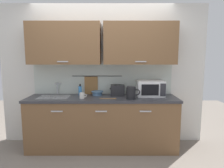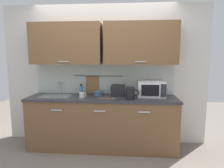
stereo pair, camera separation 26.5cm
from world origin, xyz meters
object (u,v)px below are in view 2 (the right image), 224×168
(microwave, at_px, (151,89))
(toaster, at_px, (118,90))
(wooden_spoon, at_px, (109,99))
(dish_soap_bottle, at_px, (81,90))
(mug_near_sink, at_px, (82,95))
(electric_kettle, at_px, (130,93))
(mixing_bowl, at_px, (98,93))

(microwave, xyz_separation_m, toaster, (-0.57, 0.03, -0.04))
(microwave, distance_m, wooden_spoon, 0.75)
(dish_soap_bottle, height_order, mug_near_sink, dish_soap_bottle)
(microwave, height_order, electric_kettle, microwave)
(microwave, distance_m, mug_near_sink, 1.18)
(mug_near_sink, bearing_deg, dish_soap_bottle, 105.03)
(dish_soap_bottle, xyz_separation_m, toaster, (0.66, -0.04, 0.01))
(dish_soap_bottle, relative_size, mixing_bowl, 0.92)
(electric_kettle, xyz_separation_m, mug_near_sink, (-0.80, 0.04, -0.05))
(mixing_bowl, bearing_deg, electric_kettle, -28.10)
(dish_soap_bottle, bearing_deg, microwave, -3.10)
(mixing_bowl, bearing_deg, wooden_spoon, -52.18)
(electric_kettle, distance_m, toaster, 0.36)
(electric_kettle, distance_m, mug_near_sink, 0.80)
(electric_kettle, height_order, dish_soap_bottle, electric_kettle)
(mug_near_sink, relative_size, mixing_bowl, 0.56)
(electric_kettle, height_order, mixing_bowl, electric_kettle)
(dish_soap_bottle, distance_m, wooden_spoon, 0.63)
(dish_soap_bottle, bearing_deg, wooden_spoon, -30.59)
(electric_kettle, bearing_deg, mug_near_sink, 177.10)
(electric_kettle, bearing_deg, dish_soap_bottle, 159.77)
(electric_kettle, distance_m, dish_soap_bottle, 0.93)
(electric_kettle, relative_size, mixing_bowl, 1.06)
(mixing_bowl, xyz_separation_m, toaster, (0.36, -0.02, 0.05))
(microwave, xyz_separation_m, mixing_bowl, (-0.93, 0.05, -0.09))
(microwave, xyz_separation_m, wooden_spoon, (-0.69, -0.25, -0.13))
(microwave, height_order, dish_soap_bottle, microwave)
(wooden_spoon, bearing_deg, electric_kettle, -0.86)
(dish_soap_bottle, bearing_deg, mug_near_sink, -74.97)
(wooden_spoon, bearing_deg, mixing_bowl, 127.82)
(microwave, bearing_deg, wooden_spoon, -160.13)
(microwave, distance_m, toaster, 0.57)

